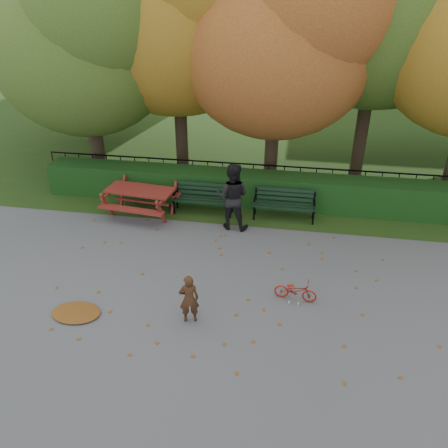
% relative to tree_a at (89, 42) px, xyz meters
% --- Properties ---
extents(ground, '(90.00, 90.00, 0.00)m').
position_rel_tree_a_xyz_m(ground, '(5.19, -5.58, -4.52)').
color(ground, slate).
rests_on(ground, ground).
extents(grass_strip, '(90.00, 90.00, 0.00)m').
position_rel_tree_a_xyz_m(grass_strip, '(5.19, 8.42, -4.52)').
color(grass_strip, '#213E15').
rests_on(grass_strip, ground).
extents(hedge, '(13.00, 0.90, 1.00)m').
position_rel_tree_a_xyz_m(hedge, '(5.19, -1.08, -4.02)').
color(hedge, black).
rests_on(hedge, ground).
extents(iron_fence, '(14.00, 0.04, 1.02)m').
position_rel_tree_a_xyz_m(iron_fence, '(5.19, -0.28, -3.98)').
color(iron_fence, black).
rests_on(iron_fence, ground).
extents(tree_a, '(5.88, 5.60, 7.48)m').
position_rel_tree_a_xyz_m(tree_a, '(0.00, 0.00, 0.00)').
color(tree_a, '#31211B').
rests_on(tree_a, ground).
extents(tree_b, '(6.72, 6.40, 8.79)m').
position_rel_tree_a_xyz_m(tree_b, '(2.74, 1.17, 0.88)').
color(tree_b, '#31211B').
rests_on(tree_b, ground).
extents(tree_c, '(6.30, 6.00, 8.00)m').
position_rel_tree_a_xyz_m(tree_c, '(6.02, 0.38, 0.30)').
color(tree_c, '#31211B').
rests_on(tree_c, ground).
extents(bench_left, '(1.80, 0.57, 0.88)m').
position_rel_tree_a_xyz_m(bench_left, '(3.89, -1.88, -4.00)').
color(bench_left, black).
rests_on(bench_left, ground).
extents(bench_right, '(1.80, 0.57, 0.88)m').
position_rel_tree_a_xyz_m(bench_right, '(6.29, -1.88, -4.00)').
color(bench_right, black).
rests_on(bench_right, ground).
extents(picnic_table, '(2.13, 1.79, 0.95)m').
position_rel_tree_a_xyz_m(picnic_table, '(2.10, -2.38, -3.87)').
color(picnic_table, maroon).
rests_on(picnic_table, ground).
extents(leaf_pile, '(1.18, 0.94, 0.07)m').
position_rel_tree_a_xyz_m(leaf_pile, '(2.21, -6.92, -4.48)').
color(leaf_pile, brown).
rests_on(leaf_pile, ground).
extents(leaf_scatter, '(9.00, 5.70, 0.01)m').
position_rel_tree_a_xyz_m(leaf_scatter, '(5.19, -5.28, -4.51)').
color(leaf_scatter, brown).
rests_on(leaf_scatter, ground).
extents(child, '(0.46, 0.37, 1.11)m').
position_rel_tree_a_xyz_m(child, '(4.61, -6.71, -3.97)').
color(child, '#412615').
rests_on(child, ground).
extents(adult, '(0.99, 0.80, 1.91)m').
position_rel_tree_a_xyz_m(adult, '(4.87, -2.68, -3.56)').
color(adult, black).
rests_on(adult, ground).
extents(bicycle, '(0.96, 0.43, 0.49)m').
position_rel_tree_a_xyz_m(bicycle, '(6.73, -5.66, -4.28)').
color(bicycle, '#A41D0F').
rests_on(bicycle, ground).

